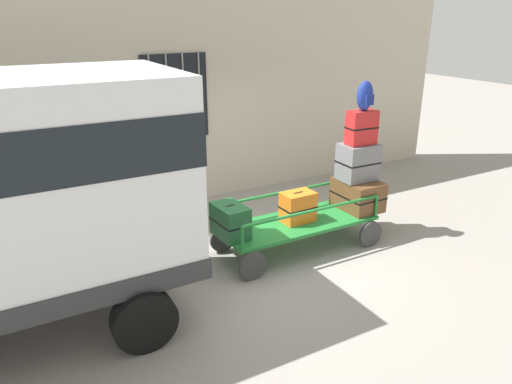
% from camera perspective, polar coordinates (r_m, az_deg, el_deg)
% --- Properties ---
extents(ground_plane, '(40.00, 40.00, 0.00)m').
position_cam_1_polar(ground_plane, '(7.29, 0.13, -7.37)').
color(ground_plane, gray).
extents(building_wall, '(12.00, 0.38, 5.00)m').
position_cam_1_polar(building_wall, '(8.97, -8.67, 14.48)').
color(building_wall, '#BCB29E').
rests_on(building_wall, ground).
extents(luggage_cart, '(2.48, 1.01, 0.46)m').
position_cam_1_polar(luggage_cart, '(7.31, 4.97, -4.09)').
color(luggage_cart, '#1E722D').
rests_on(luggage_cart, ground).
extents(cart_railing, '(2.36, 0.87, 0.35)m').
position_cam_1_polar(cart_railing, '(7.16, 5.06, -1.33)').
color(cart_railing, '#1E722D').
rests_on(cart_railing, luggage_cart).
extents(suitcase_left_bottom, '(0.42, 0.60, 0.47)m').
position_cam_1_polar(suitcase_left_bottom, '(6.68, -3.08, -3.48)').
color(suitcase_left_bottom, '#194C28').
rests_on(suitcase_left_bottom, luggage_cart).
extents(suitcase_midleft_bottom, '(0.51, 0.35, 0.46)m').
position_cam_1_polar(suitcase_midleft_bottom, '(7.19, 5.00, -1.78)').
color(suitcase_midleft_bottom, orange).
rests_on(suitcase_midleft_bottom, luggage_cart).
extents(suitcase_center_bottom, '(0.58, 0.76, 0.47)m').
position_cam_1_polar(suitcase_center_bottom, '(7.81, 11.99, -0.27)').
color(suitcase_center_bottom, brown).
rests_on(suitcase_center_bottom, luggage_cart).
extents(suitcase_center_middle, '(0.59, 0.45, 0.58)m').
position_cam_1_polar(suitcase_center_middle, '(7.68, 12.02, 3.53)').
color(suitcase_center_middle, slate).
rests_on(suitcase_center_middle, suitcase_center_bottom).
extents(suitcase_center_top, '(0.47, 0.28, 0.52)m').
position_cam_1_polar(suitcase_center_top, '(7.53, 12.45, 7.51)').
color(suitcase_center_top, '#B21E1E').
rests_on(suitcase_center_top, suitcase_center_middle).
extents(backpack, '(0.27, 0.22, 0.44)m').
position_cam_1_polar(backpack, '(7.39, 12.85, 11.06)').
color(backpack, navy).
rests_on(backpack, suitcase_center_top).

